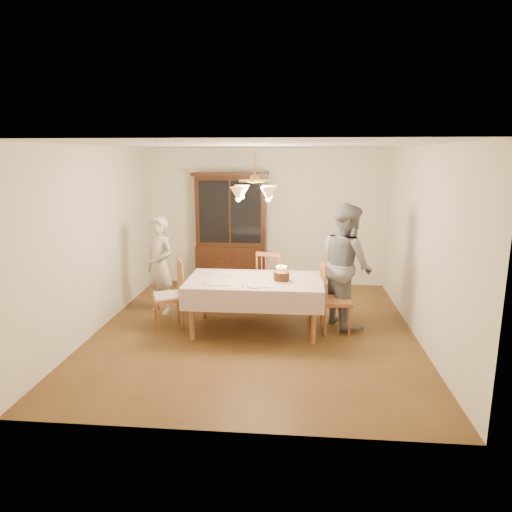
# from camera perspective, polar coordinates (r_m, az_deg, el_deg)

# --- Properties ---
(ground) EXTENTS (5.00, 5.00, 0.00)m
(ground) POSITION_cam_1_polar(r_m,az_deg,el_deg) (6.67, -0.15, -9.21)
(ground) COLOR #503317
(ground) RESTS_ON ground
(room_shell) EXTENTS (5.00, 5.00, 5.00)m
(room_shell) POSITION_cam_1_polar(r_m,az_deg,el_deg) (6.26, -0.16, 4.36)
(room_shell) COLOR white
(room_shell) RESTS_ON ground
(dining_table) EXTENTS (1.90, 1.10, 0.76)m
(dining_table) POSITION_cam_1_polar(r_m,az_deg,el_deg) (6.45, -0.16, -3.57)
(dining_table) COLOR brown
(dining_table) RESTS_ON ground
(china_hutch) EXTENTS (1.38, 0.54, 2.16)m
(china_hutch) POSITION_cam_1_polar(r_m,az_deg,el_deg) (8.63, -3.08, 2.96)
(china_hutch) COLOR black
(china_hutch) RESTS_ON ground
(chair_far_side) EXTENTS (0.53, 0.51, 1.00)m
(chair_far_side) POSITION_cam_1_polar(r_m,az_deg,el_deg) (7.32, 1.96, -3.57)
(chair_far_side) COLOR brown
(chair_far_side) RESTS_ON ground
(chair_left_end) EXTENTS (0.56, 0.57, 1.00)m
(chair_left_end) POSITION_cam_1_polar(r_m,az_deg,el_deg) (6.75, -10.87, -5.08)
(chair_left_end) COLOR brown
(chair_left_end) RESTS_ON ground
(chair_right_end) EXTENTS (0.46, 0.48, 1.00)m
(chair_right_end) POSITION_cam_1_polar(r_m,az_deg,el_deg) (6.57, 9.80, -5.64)
(chair_right_end) COLOR brown
(chair_right_end) RESTS_ON ground
(elderly_woman) EXTENTS (0.67, 0.62, 1.54)m
(elderly_woman) POSITION_cam_1_polar(r_m,az_deg,el_deg) (7.35, -11.92, -1.14)
(elderly_woman) COLOR beige
(elderly_woman) RESTS_ON ground
(adult_in_grey) EXTENTS (0.96, 1.07, 1.80)m
(adult_in_grey) POSITION_cam_1_polar(r_m,az_deg,el_deg) (6.77, 11.24, -1.14)
(adult_in_grey) COLOR slate
(adult_in_grey) RESTS_ON ground
(birthday_cake) EXTENTS (0.30, 0.30, 0.22)m
(birthday_cake) POSITION_cam_1_polar(r_m,az_deg,el_deg) (6.32, 3.20, -2.61)
(birthday_cake) COLOR white
(birthday_cake) RESTS_ON dining_table
(place_setting_near_left) EXTENTS (0.38, 0.23, 0.02)m
(place_setting_near_left) POSITION_cam_1_polar(r_m,az_deg,el_deg) (6.20, -4.93, -3.47)
(place_setting_near_left) COLOR white
(place_setting_near_left) RESTS_ON dining_table
(place_setting_near_right) EXTENTS (0.39, 0.25, 0.02)m
(place_setting_near_right) POSITION_cam_1_polar(r_m,az_deg,el_deg) (6.09, 0.07, -3.74)
(place_setting_near_right) COLOR white
(place_setting_near_right) RESTS_ON dining_table
(place_setting_far_left) EXTENTS (0.39, 0.25, 0.02)m
(place_setting_far_left) POSITION_cam_1_polar(r_m,az_deg,el_deg) (6.76, -4.85, -2.14)
(place_setting_far_left) COLOR white
(place_setting_far_left) RESTS_ON dining_table
(chandelier) EXTENTS (0.62, 0.62, 0.73)m
(chandelier) POSITION_cam_1_polar(r_m,az_deg,el_deg) (6.22, -0.17, 7.97)
(chandelier) COLOR #BF8C3F
(chandelier) RESTS_ON ground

